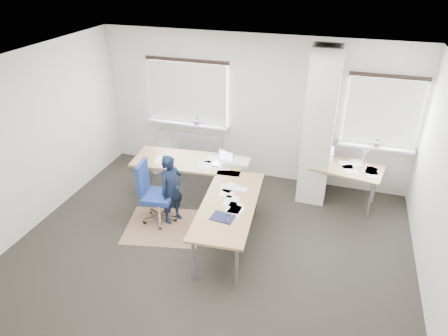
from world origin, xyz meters
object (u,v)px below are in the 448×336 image
(desk_main, at_px, (210,182))
(person, at_px, (172,190))
(desk_side, at_px, (341,168))
(task_chair, at_px, (157,205))

(desk_main, bearing_deg, person, -156.95)
(desk_main, distance_m, desk_side, 2.35)
(task_chair, bearing_deg, desk_side, 20.72)
(desk_side, distance_m, task_chair, 3.28)
(desk_side, bearing_deg, person, -141.07)
(desk_main, relative_size, task_chair, 2.41)
(desk_side, distance_m, person, 2.99)
(desk_main, height_order, desk_side, desk_side)
(desk_side, xyz_separation_m, task_chair, (-2.88, -1.53, -0.38))
(desk_main, distance_m, task_chair, 0.98)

